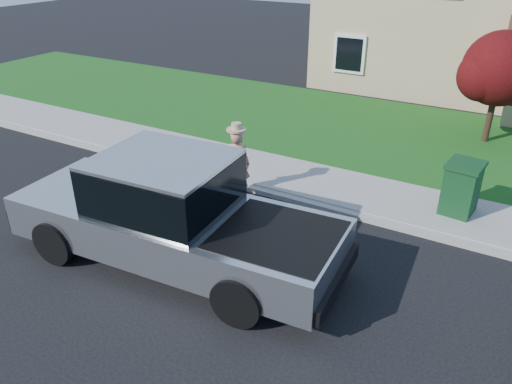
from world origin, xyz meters
TOP-DOWN VIEW (x-y plane):
  - ground at (0.00, 0.00)m, footprint 80.00×80.00m
  - curb at (1.00, 2.90)m, footprint 40.00×0.20m
  - sidewalk at (1.00, 4.00)m, footprint 40.00×2.00m
  - lawn at (1.00, 8.50)m, footprint 40.00×7.00m
  - house at (1.31, 16.38)m, footprint 14.00×11.30m
  - pickup_truck at (-0.90, -0.47)m, footprint 6.79×2.74m
  - woman at (-1.28, 2.46)m, footprint 0.74×0.62m
  - ornamental_tree at (3.56, 9.31)m, footprint 2.42×2.18m
  - trash_bin at (3.61, 4.08)m, footprint 0.83×0.92m

SIDE VIEW (x-z plane):
  - ground at x=0.00m, z-range 0.00..0.00m
  - lawn at x=1.00m, z-range 0.00..0.10m
  - curb at x=1.00m, z-range 0.00..0.12m
  - sidewalk at x=1.00m, z-range 0.00..0.15m
  - trash_bin at x=3.61m, z-range 0.16..1.36m
  - woman at x=-1.28m, z-range -0.05..1.86m
  - pickup_truck at x=-0.90m, z-range -0.07..2.11m
  - ornamental_tree at x=3.56m, z-range 0.56..3.88m
  - house at x=1.31m, z-range -0.26..6.59m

